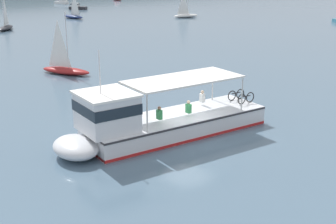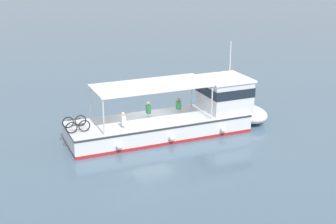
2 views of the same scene
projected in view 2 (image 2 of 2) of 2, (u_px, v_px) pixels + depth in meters
ground_plane at (150, 132)px, 29.32m from camera, size 400.00×400.00×0.00m
ferry_main at (184, 116)px, 29.05m from camera, size 12.99×4.20×5.32m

